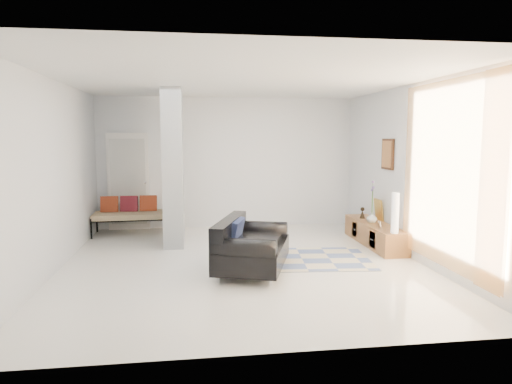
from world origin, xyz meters
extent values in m
plane|color=white|center=(0.00, 0.00, 0.00)|extent=(6.00, 6.00, 0.00)
plane|color=white|center=(0.00, 0.00, 2.80)|extent=(6.00, 6.00, 0.00)
plane|color=silver|center=(0.00, 3.00, 1.40)|extent=(6.00, 0.00, 6.00)
plane|color=silver|center=(0.00, -3.00, 1.40)|extent=(6.00, 0.00, 6.00)
plane|color=silver|center=(-2.75, 0.00, 1.40)|extent=(0.00, 6.00, 6.00)
plane|color=silver|center=(2.75, 0.00, 1.40)|extent=(0.00, 6.00, 6.00)
cube|color=#999DA0|center=(-1.10, 1.60, 1.40)|extent=(0.35, 1.20, 2.80)
cube|color=white|center=(-2.10, 2.96, 1.02)|extent=(0.85, 0.06, 2.04)
plane|color=#F4A040|center=(2.67, -1.15, 1.45)|extent=(0.00, 2.55, 2.55)
cube|color=#3A200F|center=(2.72, 0.90, 1.65)|extent=(0.04, 0.45, 0.55)
cube|color=brown|center=(2.52, 0.90, 0.20)|extent=(0.45, 1.98, 0.40)
cube|color=#3A200F|center=(2.30, 0.46, 0.20)|extent=(0.02, 0.26, 0.28)
cube|color=#3A200F|center=(2.30, 1.34, 0.20)|extent=(0.02, 0.26, 0.28)
cube|color=gold|center=(2.70, 1.17, 0.60)|extent=(0.09, 0.32, 0.40)
cube|color=silver|center=(2.42, 0.46, 0.46)|extent=(0.04, 0.10, 0.12)
cylinder|color=silver|center=(-0.42, -0.89, 0.05)|extent=(0.05, 0.05, 0.10)
cylinder|color=silver|center=(-0.03, 0.31, 0.05)|extent=(0.05, 0.05, 0.10)
cylinder|color=silver|center=(0.25, -1.11, 0.05)|extent=(0.05, 0.05, 0.10)
cylinder|color=silver|center=(0.64, 0.09, 0.05)|extent=(0.05, 0.05, 0.10)
cube|color=black|center=(0.11, -0.40, 0.25)|extent=(1.33, 1.72, 0.30)
cube|color=black|center=(-0.23, -0.29, 0.58)|extent=(0.66, 1.50, 0.36)
cylinder|color=black|center=(-0.09, -1.00, 0.48)|extent=(0.91, 0.53, 0.28)
cylinder|color=black|center=(0.30, 0.20, 0.48)|extent=(0.91, 0.53, 0.28)
cube|color=#0E1732|center=(-0.11, -0.33, 0.60)|extent=(0.30, 0.57, 0.31)
cylinder|color=black|center=(-2.70, 2.08, 0.20)|extent=(0.04, 0.04, 0.40)
cylinder|color=black|center=(-1.07, 2.15, 0.20)|extent=(0.04, 0.04, 0.40)
cylinder|color=black|center=(-2.73, 2.75, 0.20)|extent=(0.04, 0.04, 0.40)
cylinder|color=black|center=(-1.10, 2.82, 0.20)|extent=(0.04, 0.04, 0.40)
cube|color=#BCB28A|center=(-1.90, 2.45, 0.38)|extent=(1.68, 0.76, 0.12)
cube|color=maroon|center=(-2.44, 2.58, 0.60)|extent=(0.35, 0.18, 0.33)
cube|color=maroon|center=(-2.05, 2.59, 0.60)|extent=(0.35, 0.18, 0.33)
cube|color=maroon|center=(-1.66, 2.61, 0.60)|extent=(0.35, 0.18, 0.33)
cube|color=#C2B594|center=(0.97, 0.10, 0.01)|extent=(2.27, 1.63, 0.01)
cylinder|color=silver|center=(2.50, 0.04, 0.73)|extent=(0.12, 0.12, 0.66)
imported|color=silver|center=(2.47, 0.93, 0.50)|extent=(0.19, 0.19, 0.19)
camera|label=1|loc=(-0.74, -6.88, 1.96)|focal=32.00mm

